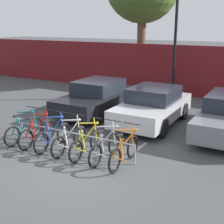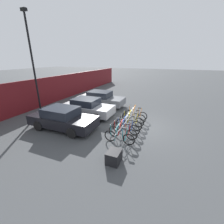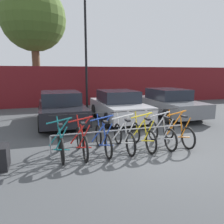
# 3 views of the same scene
# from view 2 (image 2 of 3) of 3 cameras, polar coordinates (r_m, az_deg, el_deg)

# --- Properties ---
(ground_plane) EXTENTS (120.00, 120.00, 0.00)m
(ground_plane) POSITION_cam_2_polar(r_m,az_deg,el_deg) (10.22, 10.22, -5.43)
(ground_plane) COLOR #424447
(hoarding_wall) EXTENTS (36.00, 0.16, 2.60)m
(hoarding_wall) POSITION_cam_2_polar(r_m,az_deg,el_deg) (14.81, -28.28, 5.73)
(hoarding_wall) COLOR maroon
(hoarding_wall) RESTS_ON ground
(bike_rack) EXTENTS (4.14, 0.04, 0.57)m
(bike_rack) POSITION_cam_2_polar(r_m,az_deg,el_deg) (9.57, 5.57, -3.76)
(bike_rack) COLOR gray
(bike_rack) RESTS_ON ground
(bicycle_teal) EXTENTS (0.68, 1.71, 1.05)m
(bicycle_teal) POSITION_cam_2_polar(r_m,az_deg,el_deg) (8.05, 2.76, -9.42)
(bicycle_teal) COLOR black
(bicycle_teal) RESTS_ON ground
(bicycle_red) EXTENTS (0.68, 1.71, 1.05)m
(bicycle_red) POSITION_cam_2_polar(r_m,az_deg,el_deg) (8.52, 4.05, -7.69)
(bicycle_red) COLOR black
(bicycle_red) RESTS_ON ground
(bicycle_blue) EXTENTS (0.68, 1.71, 1.05)m
(bicycle_blue) POSITION_cam_2_polar(r_m,az_deg,el_deg) (9.03, 5.27, -6.05)
(bicycle_blue) COLOR black
(bicycle_blue) RESTS_ON ground
(bicycle_white) EXTENTS (0.68, 1.71, 1.05)m
(bicycle_white) POSITION_cam_2_polar(r_m,az_deg,el_deg) (9.57, 6.38, -4.54)
(bicycle_white) COLOR black
(bicycle_white) RESTS_ON ground
(bicycle_yellow) EXTENTS (0.68, 1.71, 1.05)m
(bicycle_yellow) POSITION_cam_2_polar(r_m,az_deg,el_deg) (10.11, 7.34, -3.23)
(bicycle_yellow) COLOR black
(bicycle_yellow) RESTS_ON ground
(bicycle_silver) EXTENTS (0.68, 1.71, 1.05)m
(bicycle_silver) POSITION_cam_2_polar(r_m,az_deg,el_deg) (10.66, 8.22, -2.02)
(bicycle_silver) COLOR black
(bicycle_silver) RESTS_ON ground
(bicycle_orange) EXTENTS (0.68, 1.71, 1.05)m
(bicycle_orange) POSITION_cam_2_polar(r_m,az_deg,el_deg) (11.19, 8.98, -0.99)
(bicycle_orange) COLOR black
(bicycle_orange) RESTS_ON ground
(car_black) EXTENTS (1.91, 4.35, 1.40)m
(car_black) POSITION_cam_2_polar(r_m,az_deg,el_deg) (10.05, -18.25, -2.31)
(car_black) COLOR black
(car_black) RESTS_ON ground
(car_silver) EXTENTS (1.91, 4.08, 1.40)m
(car_silver) POSITION_cam_2_polar(r_m,az_deg,el_deg) (11.86, -9.45, 1.78)
(car_silver) COLOR #B7B7BC
(car_silver) RESTS_ON ground
(car_grey) EXTENTS (1.91, 4.40, 1.40)m
(car_grey) POSITION_cam_2_polar(r_m,az_deg,el_deg) (14.26, -4.31, 5.06)
(car_grey) COLOR slate
(car_grey) RESTS_ON ground
(lamp_post) EXTENTS (0.24, 0.44, 7.60)m
(lamp_post) POSITION_cam_2_polar(r_m,az_deg,el_deg) (13.61, -28.08, 17.02)
(lamp_post) COLOR black
(lamp_post) RESTS_ON ground
(cargo_crate) EXTENTS (0.70, 0.56, 0.55)m
(cargo_crate) POSITION_cam_2_polar(r_m,az_deg,el_deg) (6.77, 0.71, -16.70)
(cargo_crate) COLOR black
(cargo_crate) RESTS_ON ground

